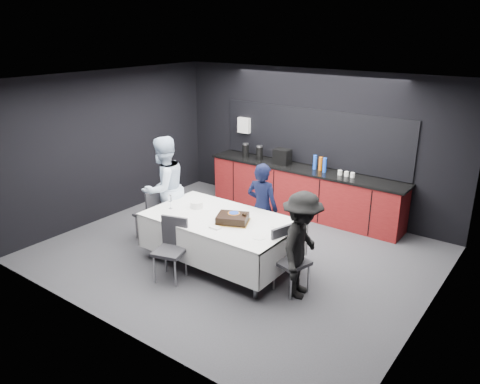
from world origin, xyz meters
name	(u,v)px	position (x,y,z in m)	size (l,w,h in m)	color
ground	(236,253)	(0.00, 0.00, 0.00)	(6.00, 6.00, 0.00)	#3E3E43
room_shell	(236,144)	(0.00, 0.00, 1.86)	(6.04, 5.04, 2.82)	white
kitchenette	(303,187)	(-0.02, 2.22, 0.54)	(4.10, 0.64, 2.05)	maroon
party_table	(221,226)	(0.00, -0.40, 0.64)	(2.32, 1.32, 0.78)	#99999E
cake_assembly	(233,218)	(0.26, -0.44, 0.84)	(0.60, 0.56, 0.16)	#C18E38
plate_stack	(197,205)	(-0.57, -0.30, 0.83)	(0.20, 0.20, 0.10)	white
loose_plate_near	(179,220)	(-0.43, -0.85, 0.78)	(0.18, 0.18, 0.01)	white
loose_plate_right_a	(276,226)	(0.85, -0.17, 0.78)	(0.18, 0.18, 0.01)	white
loose_plate_right_b	(259,237)	(0.88, -0.64, 0.78)	(0.19, 0.19, 0.01)	white
loose_plate_far	(236,212)	(0.07, -0.09, 0.78)	(0.21, 0.21, 0.01)	white
fork_pile	(215,227)	(0.19, -0.76, 0.79)	(0.17, 0.10, 0.03)	white
champagne_flute	(170,199)	(-0.88, -0.59, 0.94)	(0.06, 0.06, 0.22)	white
chair_left	(152,211)	(-1.51, -0.41, 0.53)	(0.44, 0.44, 0.92)	#2B2B2F
chair_right	(288,255)	(1.23, -0.44, 0.53)	(0.52, 0.52, 0.92)	#2B2B2F
chair_near	(172,244)	(-0.32, -1.15, 0.53)	(0.52, 0.52, 0.92)	#2B2B2F
person_center	(262,208)	(0.26, 0.35, 0.76)	(0.55, 0.36, 1.51)	black
person_left	(164,188)	(-1.40, -0.20, 0.91)	(0.88, 0.69, 1.81)	silver
person_right	(302,245)	(1.45, -0.47, 0.76)	(0.98, 0.56, 1.51)	black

